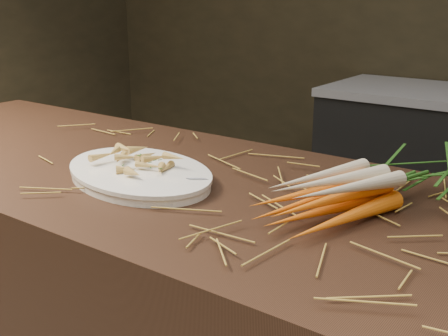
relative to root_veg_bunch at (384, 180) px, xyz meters
name	(u,v)px	position (x,y,z in m)	size (l,w,h in m)	color
straw_bedding	(221,183)	(-0.30, -0.10, -0.04)	(1.40, 0.60, 0.02)	olive
root_veg_bunch	(384,180)	(0.00, 0.00, 0.00)	(0.31, 0.52, 0.09)	#F15800
serving_platter	(139,175)	(-0.47, -0.17, -0.04)	(0.39, 0.26, 0.02)	white
roasted_veg_heap	(138,161)	(-0.47, -0.17, 0.00)	(0.19, 0.14, 0.04)	#AB8437
serving_fork	(166,188)	(-0.35, -0.22, -0.02)	(0.01, 0.15, 0.00)	silver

